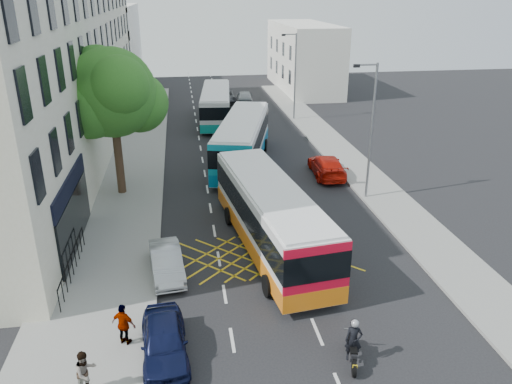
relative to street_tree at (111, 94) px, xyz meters
name	(u,v)px	position (x,y,z in m)	size (l,w,h in m)	color
ground	(317,332)	(8.51, -14.97, -6.29)	(120.00, 120.00, 0.00)	black
pavement_left	(123,193)	(0.01, 0.03, -6.22)	(5.00, 70.00, 0.15)	gray
pavement_right	(367,179)	(16.01, 0.03, -6.22)	(3.00, 70.00, 0.15)	gray
terrace_main	(49,65)	(-5.49, 9.52, 0.46)	(8.30, 45.00, 13.50)	beige
terrace_far	(105,46)	(-5.49, 40.03, -1.29)	(8.00, 20.00, 10.00)	silver
building_right	(303,57)	(19.51, 33.03, -2.29)	(6.00, 18.00, 8.00)	silver
street_tree	(111,94)	(0.00, 0.00, 0.00)	(6.30, 5.70, 8.80)	#382619
lamp_near	(370,125)	(14.71, -2.97, -1.68)	(1.45, 0.15, 8.00)	slate
lamp_far	(294,72)	(14.71, 17.03, -1.68)	(1.45, 0.15, 8.00)	slate
railings	(72,264)	(-1.19, -9.67, -5.57)	(0.08, 5.60, 1.14)	black
bus_near	(271,216)	(7.92, -8.29, -4.54)	(4.22, 12.07, 3.32)	silver
bus_mid	(242,140)	(8.19, 4.71, -4.52)	(5.68, 12.25, 3.36)	silver
bus_far	(216,105)	(7.25, 17.44, -4.63)	(3.67, 11.40, 3.15)	silver
motorbike	(353,342)	(9.26, -16.71, -5.47)	(0.72, 1.93, 1.74)	black
parked_car_blue	(164,341)	(2.91, -15.48, -5.63)	(1.56, 3.88, 1.32)	#0D1235
parked_car_silver	(167,262)	(2.91, -10.00, -5.66)	(1.33, 3.82, 1.26)	#A6AAAE
red_hatchback	(327,166)	(13.58, 1.35, -5.59)	(1.97, 4.84, 1.40)	#BB1408
distant_car_grey	(225,97)	(8.97, 26.37, -5.66)	(2.10, 4.54, 1.26)	#42444A
distant_car_silver	(245,97)	(11.01, 25.25, -5.56)	(1.73, 4.31, 1.47)	#A3A7AB
pedestrian_near	(86,373)	(0.56, -16.96, -5.37)	(0.75, 0.58, 1.54)	gray
pedestrian_far	(124,324)	(1.51, -14.74, -5.34)	(0.94, 0.39, 1.61)	gray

